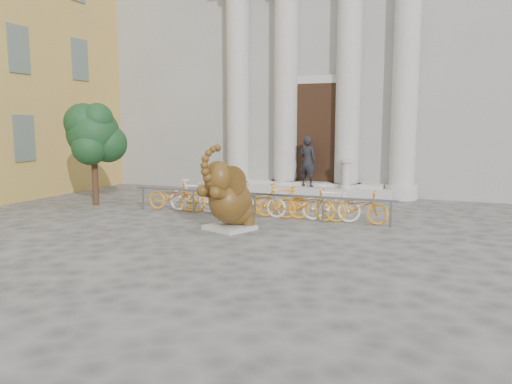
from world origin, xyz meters
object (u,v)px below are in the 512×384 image
at_px(bike_rack, 258,199).
at_px(pedestrian, 308,161).
at_px(elephant_statue, 228,199).
at_px(tree, 94,135).

relative_size(bike_rack, pedestrian, 4.25).
height_order(elephant_statue, bike_rack, elephant_statue).
bearing_deg(bike_rack, pedestrian, 87.40).
bearing_deg(pedestrian, bike_rack, 101.98).
relative_size(elephant_statue, pedestrian, 1.16).
bearing_deg(bike_rack, elephant_statue, -90.87).
height_order(tree, pedestrian, tree).
bearing_deg(pedestrian, elephant_statue, 102.51).
distance_m(elephant_statue, pedestrian, 6.62).
xyz_separation_m(bike_rack, tree, (-5.75, -0.07, 1.84)).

